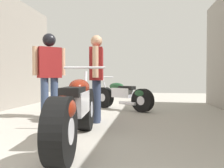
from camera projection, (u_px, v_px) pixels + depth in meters
name	position (u px, v px, depth m)	size (l,w,h in m)	color
ground_plane	(99.00, 127.00, 3.85)	(17.72, 17.72, 0.00)	#A8A399
motorcycle_maroon_cruiser	(75.00, 110.00, 2.82)	(0.64, 2.15, 1.00)	black
motorcycle_black_naked	(123.00, 96.00, 5.87)	(1.62, 1.17, 0.86)	black
mechanic_in_blue	(97.00, 73.00, 4.26)	(0.29, 0.65, 1.62)	#2D3851
mechanic_with_helmet	(49.00, 67.00, 4.73)	(0.60, 0.52, 1.74)	#384766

